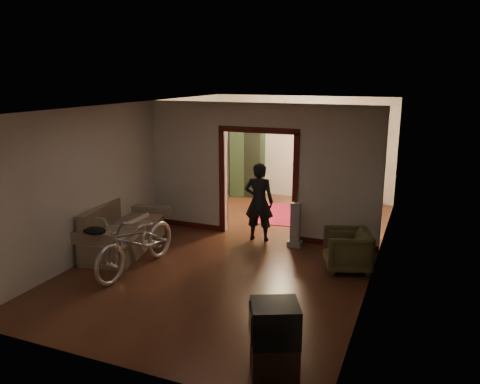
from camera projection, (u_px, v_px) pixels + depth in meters
The scene contains 24 objects.
floor at pixel (246, 247), 9.36m from camera, with size 5.00×8.50×0.01m, color #3E1E13.
ceiling at pixel (246, 105), 8.68m from camera, with size 5.00×8.50×0.01m, color white.
wall_back at pixel (302, 148), 12.84m from camera, with size 5.00×0.02×2.80m, color beige.
wall_left at pixel (136, 169), 9.93m from camera, with size 0.02×8.50×2.80m, color beige.
wall_right at pixel (380, 190), 8.11m from camera, with size 0.02×8.50×2.80m, color beige.
partition_wall at pixel (259, 171), 9.69m from camera, with size 5.00×0.14×2.80m, color beige.
door_casing at pixel (259, 185), 9.77m from camera, with size 1.74×0.20×2.32m, color #3E120E.
far_window at pixel (327, 144), 12.51m from camera, with size 0.98×0.06×1.28m, color black.
chandelier at pixel (285, 118), 11.03m from camera, with size 0.24×0.24×0.24m, color #FFE0A5.
light_switch at pixel (307, 183), 9.28m from camera, with size 0.08×0.01×0.12m, color silver.
sofa at pixel (124, 227), 9.11m from camera, with size 0.91×2.02×0.93m, color #71624B.
rolled_paper at pixel (137, 220), 9.32m from camera, with size 0.10×0.10×0.77m, color beige.
jacket at pixel (94, 231), 8.22m from camera, with size 0.43×0.32×0.13m, color black.
bicycle at pixel (137, 241), 8.12m from camera, with size 0.72×2.05×1.08m, color silver.
armchair at pixel (347, 250), 8.20m from camera, with size 0.76×0.79×0.72m, color brown.
tv_stand at pixel (274, 358), 5.28m from camera, with size 0.52×0.47×0.47m, color black.
crt_tv at pixel (275, 323), 5.17m from camera, with size 0.53×0.47×0.45m, color black.
vacuum at pixel (295, 225), 9.28m from camera, with size 0.28×0.22×0.90m, color gray.
person at pixel (259, 202), 9.57m from camera, with size 0.60×0.39×1.64m, color black.
oriental_rug at pixel (289, 214), 11.50m from camera, with size 1.43×1.88×0.01m, color maroon.
locker at pixel (248, 161), 13.17m from camera, with size 0.98×0.54×1.96m, color #1E311D.
globe at pixel (248, 127), 12.94m from camera, with size 0.29×0.29×0.29m, color #1E5972.
desk at pixel (335, 190), 12.33m from camera, with size 1.03×0.58×0.76m, color #321710.
desk_chair at pixel (308, 192), 12.10m from camera, with size 0.36×0.36×0.81m, color #321710.
Camera 1 is at (3.21, -8.21, 3.35)m, focal length 35.00 mm.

